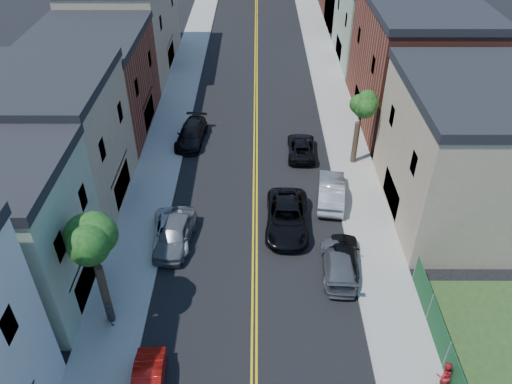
{
  "coord_description": "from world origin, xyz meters",
  "views": [
    {
      "loc": [
        0.14,
        -3.94,
        22.19
      ],
      "look_at": [
        0.07,
        23.29,
        2.0
      ],
      "focal_mm": 34.98,
      "sensor_mm": 36.0,
      "label": 1
    }
  ],
  "objects_px": {
    "white_pickup": "(171,232)",
    "grey_car_right": "(339,263)",
    "black_car_left": "(191,134)",
    "black_car_right": "(344,257)",
    "silver_car_right": "(331,191)",
    "grey_car_left": "(175,234)",
    "dark_car_right_far": "(301,147)",
    "black_suv_lane": "(287,217)",
    "pedestrian_left": "(111,314)",
    "pedestrian_right": "(444,375)"
  },
  "relations": [
    {
      "from": "black_car_left",
      "to": "pedestrian_left",
      "type": "xyz_separation_m",
      "value": [
        -2.25,
        -19.62,
        0.15
      ]
    },
    {
      "from": "black_suv_lane",
      "to": "pedestrian_right",
      "type": "bearing_deg",
      "value": -57.27
    },
    {
      "from": "dark_car_right_far",
      "to": "black_car_right",
      "type": "bearing_deg",
      "value": 99.47
    },
    {
      "from": "white_pickup",
      "to": "silver_car_right",
      "type": "bearing_deg",
      "value": 14.7
    },
    {
      "from": "pedestrian_right",
      "to": "black_car_left",
      "type": "bearing_deg",
      "value": -58.14
    },
    {
      "from": "grey_car_right",
      "to": "black_car_right",
      "type": "xyz_separation_m",
      "value": [
        0.37,
        0.47,
        0.04
      ]
    },
    {
      "from": "black_car_left",
      "to": "black_car_right",
      "type": "relative_size",
      "value": 1.17
    },
    {
      "from": "grey_car_left",
      "to": "silver_car_right",
      "type": "height_order",
      "value": "grey_car_left"
    },
    {
      "from": "silver_car_right",
      "to": "pedestrian_left",
      "type": "distance_m",
      "value": 17.41
    },
    {
      "from": "black_car_right",
      "to": "dark_car_right_far",
      "type": "height_order",
      "value": "black_car_right"
    },
    {
      "from": "white_pickup",
      "to": "black_car_right",
      "type": "height_order",
      "value": "black_car_right"
    },
    {
      "from": "black_suv_lane",
      "to": "dark_car_right_far",
      "type": "bearing_deg",
      "value": 82.72
    },
    {
      "from": "silver_car_right",
      "to": "grey_car_left",
      "type": "bearing_deg",
      "value": 31.41
    },
    {
      "from": "black_car_left",
      "to": "silver_car_right",
      "type": "bearing_deg",
      "value": -31.22
    },
    {
      "from": "grey_car_left",
      "to": "dark_car_right_far",
      "type": "distance_m",
      "value": 14.24
    },
    {
      "from": "grey_car_left",
      "to": "pedestrian_right",
      "type": "height_order",
      "value": "pedestrian_right"
    },
    {
      "from": "black_car_right",
      "to": "silver_car_right",
      "type": "distance_m",
      "value": 6.75
    },
    {
      "from": "grey_car_right",
      "to": "pedestrian_left",
      "type": "relative_size",
      "value": 3.31
    },
    {
      "from": "white_pickup",
      "to": "black_car_left",
      "type": "bearing_deg",
      "value": 83.15
    },
    {
      "from": "black_car_left",
      "to": "pedestrian_right",
      "type": "distance_m",
      "value": 27.53
    },
    {
      "from": "grey_car_right",
      "to": "pedestrian_left",
      "type": "xyz_separation_m",
      "value": [
        -12.88,
        -4.08,
        0.18
      ]
    },
    {
      "from": "dark_car_right_far",
      "to": "black_car_left",
      "type": "bearing_deg",
      "value": -9.99
    },
    {
      "from": "white_pickup",
      "to": "grey_car_left",
      "type": "xyz_separation_m",
      "value": [
        0.34,
        -0.38,
        0.18
      ]
    },
    {
      "from": "grey_car_left",
      "to": "silver_car_right",
      "type": "relative_size",
      "value": 0.97
    },
    {
      "from": "grey_car_left",
      "to": "black_car_right",
      "type": "distance_m",
      "value": 10.85
    },
    {
      "from": "grey_car_left",
      "to": "black_suv_lane",
      "type": "height_order",
      "value": "grey_car_left"
    },
    {
      "from": "grey_car_right",
      "to": "dark_car_right_far",
      "type": "relative_size",
      "value": 1.06
    },
    {
      "from": "dark_car_right_far",
      "to": "pedestrian_left",
      "type": "relative_size",
      "value": 3.13
    },
    {
      "from": "silver_car_right",
      "to": "pedestrian_left",
      "type": "height_order",
      "value": "silver_car_right"
    },
    {
      "from": "silver_car_right",
      "to": "dark_car_right_far",
      "type": "height_order",
      "value": "silver_car_right"
    },
    {
      "from": "silver_car_right",
      "to": "pedestrian_right",
      "type": "height_order",
      "value": "pedestrian_right"
    },
    {
      "from": "black_car_right",
      "to": "dark_car_right_far",
      "type": "xyz_separation_m",
      "value": [
        -1.7,
        13.09,
        -0.11
      ]
    },
    {
      "from": "white_pickup",
      "to": "grey_car_right",
      "type": "distance_m",
      "value": 11.01
    },
    {
      "from": "black_car_left",
      "to": "silver_car_right",
      "type": "xyz_separation_m",
      "value": [
        11.0,
        -8.33,
        0.09
      ]
    },
    {
      "from": "white_pickup",
      "to": "black_car_left",
      "type": "relative_size",
      "value": 0.92
    },
    {
      "from": "black_car_right",
      "to": "grey_car_right",
      "type": "bearing_deg",
      "value": 58.88
    },
    {
      "from": "black_suv_lane",
      "to": "white_pickup",
      "type": "bearing_deg",
      "value": -167.31
    },
    {
      "from": "grey_car_left",
      "to": "pedestrian_left",
      "type": "height_order",
      "value": "grey_car_left"
    },
    {
      "from": "silver_car_right",
      "to": "grey_car_right",
      "type": "bearing_deg",
      "value": 94.59
    },
    {
      "from": "grey_car_left",
      "to": "white_pickup",
      "type": "bearing_deg",
      "value": 139.51
    },
    {
      "from": "grey_car_left",
      "to": "dark_car_right_far",
      "type": "bearing_deg",
      "value": 58.47
    },
    {
      "from": "silver_car_right",
      "to": "dark_car_right_far",
      "type": "distance_m",
      "value": 6.57
    },
    {
      "from": "white_pickup",
      "to": "black_suv_lane",
      "type": "distance_m",
      "value": 7.78
    },
    {
      "from": "white_pickup",
      "to": "grey_car_left",
      "type": "height_order",
      "value": "grey_car_left"
    },
    {
      "from": "white_pickup",
      "to": "pedestrian_right",
      "type": "bearing_deg",
      "value": -42.99
    },
    {
      "from": "grey_car_right",
      "to": "dark_car_right_far",
      "type": "bearing_deg",
      "value": -80.8
    },
    {
      "from": "grey_car_right",
      "to": "pedestrian_left",
      "type": "height_order",
      "value": "pedestrian_left"
    },
    {
      "from": "pedestrian_right",
      "to": "black_suv_lane",
      "type": "bearing_deg",
      "value": -60.14
    },
    {
      "from": "white_pickup",
      "to": "black_car_right",
      "type": "bearing_deg",
      "value": -19.16
    },
    {
      "from": "white_pickup",
      "to": "dark_car_right_far",
      "type": "bearing_deg",
      "value": 42.11
    }
  ]
}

